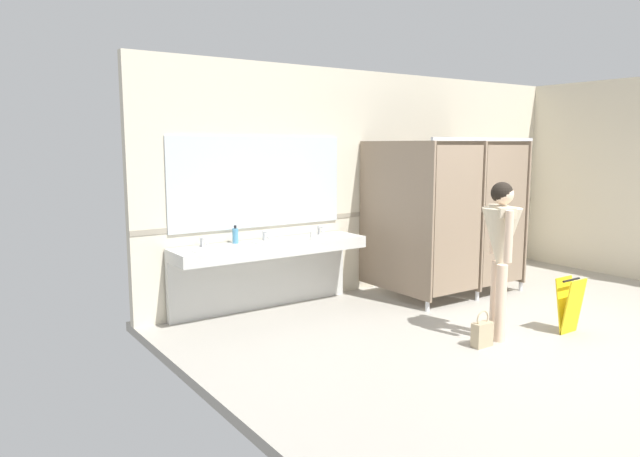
% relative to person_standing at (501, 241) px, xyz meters
% --- Properties ---
extents(ground_plane, '(7.18, 6.33, 0.10)m').
position_rel_person_standing_xyz_m(ground_plane, '(0.58, -0.42, -1.07)').
color(ground_plane, '#9E998E').
extents(wall_back, '(7.18, 0.12, 2.96)m').
position_rel_person_standing_xyz_m(wall_back, '(0.58, 2.50, 0.46)').
color(wall_back, beige).
rests_on(wall_back, ground_plane).
extents(wall_back_tile_band, '(7.18, 0.01, 0.06)m').
position_rel_person_standing_xyz_m(wall_back_tile_band, '(0.58, 2.44, 0.03)').
color(wall_back_tile_band, '#9E937F').
rests_on(wall_back_tile_band, wall_back).
extents(vanity_counter, '(2.40, 0.56, 0.97)m').
position_rel_person_standing_xyz_m(vanity_counter, '(-1.45, 2.23, -0.40)').
color(vanity_counter, silver).
rests_on(vanity_counter, ground_plane).
extents(mirror_panel, '(2.30, 0.02, 1.09)m').
position_rel_person_standing_xyz_m(mirror_panel, '(-1.45, 2.43, 0.52)').
color(mirror_panel, silver).
rests_on(mirror_panel, wall_back).
extents(bathroom_stalls, '(1.84, 1.37, 2.08)m').
position_rel_person_standing_xyz_m(bathroom_stalls, '(1.00, 1.55, 0.06)').
color(bathroom_stalls, '#84705B').
rests_on(bathroom_stalls, ground_plane).
extents(person_standing, '(0.56, 0.56, 1.62)m').
position_rel_person_standing_xyz_m(person_standing, '(0.00, 0.00, 0.00)').
color(person_standing, beige).
rests_on(person_standing, ground_plane).
extents(handbag, '(0.22, 0.10, 0.37)m').
position_rel_person_standing_xyz_m(handbag, '(-0.33, -0.08, -0.89)').
color(handbag, tan).
rests_on(handbag, ground_plane).
extents(soap_dispenser, '(0.07, 0.07, 0.21)m').
position_rel_person_standing_xyz_m(soap_dispenser, '(-1.83, 2.31, -0.08)').
color(soap_dispenser, teal).
rests_on(soap_dispenser, vanity_counter).
extents(paper_cup, '(0.07, 0.07, 0.10)m').
position_rel_person_standing_xyz_m(paper_cup, '(-0.95, 2.01, -0.12)').
color(paper_cup, white).
rests_on(paper_cup, vanity_counter).
extents(wet_floor_sign, '(0.28, 0.19, 0.59)m').
position_rel_person_standing_xyz_m(wet_floor_sign, '(0.77, -0.32, -0.72)').
color(wet_floor_sign, yellow).
rests_on(wet_floor_sign, ground_plane).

